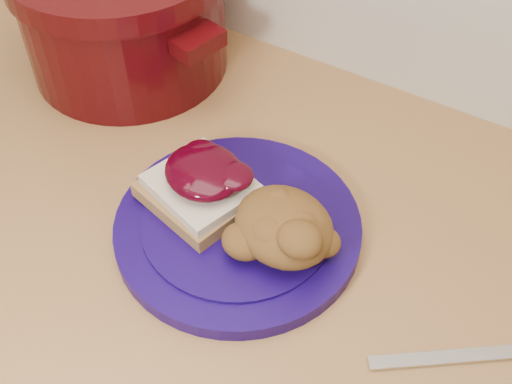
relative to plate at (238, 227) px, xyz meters
The scene contains 6 objects.
plate is the anchor object (origin of this frame).
sandwich 0.06m from the plate, behind, with size 0.13×0.12×0.05m.
stuffing_mound 0.07m from the plate, ahead, with size 0.10×0.09×0.05m, color brown.
butter_knife 0.25m from the plate, ahead, with size 0.17×0.01×0.00m, color silver.
dutch_oven 0.34m from the plate, 148.30° to the left, with size 0.33×0.33×0.17m.
pepper_grinder 0.34m from the plate, 136.76° to the left, with size 0.05×0.05×0.11m.
Camera 1 is at (0.18, 1.14, 1.43)m, focal length 45.00 mm.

